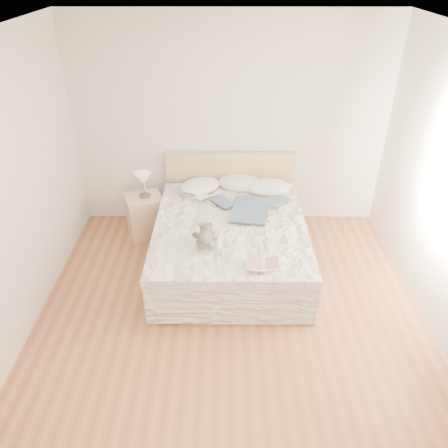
{
  "coord_description": "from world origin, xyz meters",
  "views": [
    {
      "loc": [
        -0.05,
        -3.1,
        3.23
      ],
      "look_at": [
        -0.07,
        1.05,
        0.62
      ],
      "focal_mm": 35.0,
      "sensor_mm": 36.0,
      "label": 1
    }
  ],
  "objects_px": {
    "table_lamp": "(143,180)",
    "teddy_bear": "(205,243)",
    "photo_book": "(195,196)",
    "nightstand": "(146,216)",
    "bed": "(230,240)",
    "childrens_book": "(264,264)"
  },
  "relations": [
    {
      "from": "childrens_book",
      "to": "teddy_bear",
      "type": "xyz_separation_m",
      "value": [
        -0.59,
        0.33,
        0.02
      ]
    },
    {
      "from": "table_lamp",
      "to": "photo_book",
      "type": "relative_size",
      "value": 1.1
    },
    {
      "from": "nightstand",
      "to": "table_lamp",
      "type": "height_order",
      "value": "table_lamp"
    },
    {
      "from": "bed",
      "to": "childrens_book",
      "type": "xyz_separation_m",
      "value": [
        0.32,
        -0.89,
        0.32
      ]
    },
    {
      "from": "nightstand",
      "to": "childrens_book",
      "type": "xyz_separation_m",
      "value": [
        1.42,
        -1.48,
        0.35
      ]
    },
    {
      "from": "nightstand",
      "to": "teddy_bear",
      "type": "height_order",
      "value": "teddy_bear"
    },
    {
      "from": "table_lamp",
      "to": "teddy_bear",
      "type": "distance_m",
      "value": 1.44
    },
    {
      "from": "bed",
      "to": "nightstand",
      "type": "xyz_separation_m",
      "value": [
        -1.1,
        0.6,
        -0.03
      ]
    },
    {
      "from": "bed",
      "to": "table_lamp",
      "type": "distance_m",
      "value": 1.35
    },
    {
      "from": "nightstand",
      "to": "photo_book",
      "type": "xyz_separation_m",
      "value": [
        0.67,
        -0.09,
        0.35
      ]
    },
    {
      "from": "childrens_book",
      "to": "teddy_bear",
      "type": "bearing_deg",
      "value": 153.44
    },
    {
      "from": "nightstand",
      "to": "childrens_book",
      "type": "height_order",
      "value": "childrens_book"
    },
    {
      "from": "photo_book",
      "to": "childrens_book",
      "type": "distance_m",
      "value": 1.59
    },
    {
      "from": "childrens_book",
      "to": "teddy_bear",
      "type": "distance_m",
      "value": 0.67
    },
    {
      "from": "table_lamp",
      "to": "childrens_book",
      "type": "bearing_deg",
      "value": -46.94
    },
    {
      "from": "bed",
      "to": "nightstand",
      "type": "distance_m",
      "value": 1.25
    },
    {
      "from": "nightstand",
      "to": "table_lamp",
      "type": "relative_size",
      "value": 1.71
    },
    {
      "from": "bed",
      "to": "photo_book",
      "type": "bearing_deg",
      "value": 130.52
    },
    {
      "from": "teddy_bear",
      "to": "nightstand",
      "type": "bearing_deg",
      "value": 121.64
    },
    {
      "from": "table_lamp",
      "to": "photo_book",
      "type": "xyz_separation_m",
      "value": [
        0.65,
        -0.11,
        -0.17
      ]
    },
    {
      "from": "bed",
      "to": "photo_book",
      "type": "xyz_separation_m",
      "value": [
        -0.44,
        0.51,
        0.32
      ]
    },
    {
      "from": "childrens_book",
      "to": "teddy_bear",
      "type": "relative_size",
      "value": 1.09
    }
  ]
}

